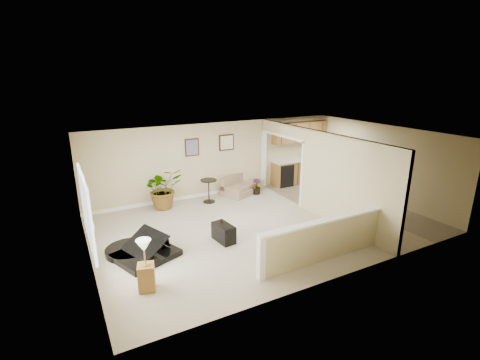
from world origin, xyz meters
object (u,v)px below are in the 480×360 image
lamp_stand (146,269)px  loveseat (242,184)px  piano_bench (224,233)px  small_plant (256,188)px  accent_table (209,188)px  palm_plant (163,189)px  piano (142,236)px

lamp_stand → loveseat: bearing=44.2°
piano_bench → loveseat: 3.79m
small_plant → lamp_stand: bearing=-140.8°
accent_table → piano_bench: bearing=-105.7°
loveseat → lamp_stand: 6.12m
palm_plant → accent_table: bearing=-8.2°
piano_bench → small_plant: size_ratio=1.22×
accent_table → lamp_stand: lamp_stand is taller
loveseat → small_plant: bearing=-68.2°
palm_plant → loveseat: bearing=2.8°
small_plant → lamp_stand: size_ratio=0.51×
accent_table → small_plant: bearing=-0.6°
palm_plant → lamp_stand: (-1.55, -4.12, -0.18)m
piano_bench → small_plant: (2.57, 2.73, 0.01)m
accent_table → small_plant: (1.80, -0.02, -0.26)m
palm_plant → small_plant: bearing=-4.0°
piano_bench → piano: bearing=173.8°
palm_plant → small_plant: palm_plant is taller
piano_bench → palm_plant: size_ratio=0.52×
palm_plant → small_plant: size_ratio=2.34×
piano_bench → accent_table: (0.78, 2.75, 0.27)m
piano_bench → small_plant: 3.75m
lamp_stand → piano: bearing=80.0°
piano → small_plant: piano is taller
lamp_stand → small_plant: bearing=39.2°
piano → loveseat: size_ratio=0.99×
piano_bench → palm_plant: 3.05m
piano → accent_table: size_ratio=2.33×
piano_bench → small_plant: bearing=46.7°
palm_plant → small_plant: (3.23, -0.23, -0.40)m
small_plant → piano_bench: bearing=-133.3°
accent_table → palm_plant: (-1.43, 0.21, 0.14)m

